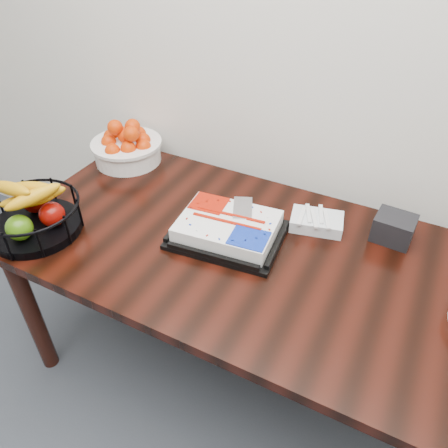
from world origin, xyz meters
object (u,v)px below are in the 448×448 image
at_px(tangerine_bowl, 126,144).
at_px(fruit_basket, 32,214).
at_px(cake_tray, 228,229).
at_px(table, 248,266).
at_px(napkin_box, 394,228).

xyz_separation_m(tangerine_bowl, fruit_basket, (0.01, -0.58, -0.01)).
bearing_deg(tangerine_bowl, cake_tray, -23.02).
height_order(table, cake_tray, cake_tray).
bearing_deg(cake_tray, table, -14.78).
bearing_deg(fruit_basket, tangerine_bowl, 91.46).
xyz_separation_m(tangerine_bowl, napkin_box, (1.19, -0.02, -0.04)).
distance_m(fruit_basket, napkin_box, 1.31).
height_order(tangerine_bowl, napkin_box, tangerine_bowl).
xyz_separation_m(cake_tray, fruit_basket, (-0.65, -0.30, 0.04)).
bearing_deg(fruit_basket, napkin_box, 25.45).
bearing_deg(fruit_basket, cake_tray, 24.66).
bearing_deg(fruit_basket, table, 20.16).
bearing_deg(cake_tray, fruit_basket, -155.34).
xyz_separation_m(cake_tray, tangerine_bowl, (-0.66, 0.28, 0.05)).
height_order(fruit_basket, napkin_box, fruit_basket).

